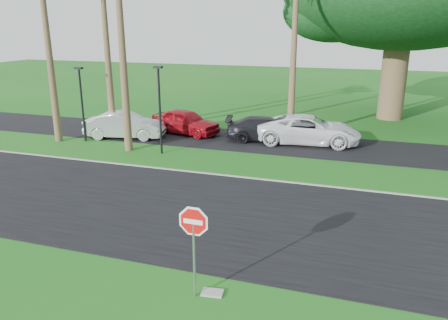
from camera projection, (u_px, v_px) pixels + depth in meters
name	position (u px, v px, depth m)	size (l,w,h in m)	color
ground	(215.00, 240.00, 14.09)	(120.00, 120.00, 0.00)	#165A16
road	(233.00, 215.00, 15.90)	(120.00, 8.00, 0.02)	black
parking_strip	(285.00, 144.00, 25.43)	(120.00, 5.00, 0.02)	black
curb	(259.00, 179.00, 19.57)	(120.00, 0.12, 0.06)	gray
stop_sign_near	(194.00, 233.00, 10.69)	(1.05, 0.07, 2.62)	gray
streetlight_left	(82.00, 99.00, 25.36)	(0.45, 0.25, 4.34)	black
streetlight_right	(160.00, 105.00, 22.78)	(0.45, 0.25, 4.64)	black
car_silver	(125.00, 126.00, 26.47)	(1.66, 4.77, 1.57)	silver
car_red	(185.00, 122.00, 27.53)	(1.83, 4.55, 1.55)	maroon
car_dark	(267.00, 129.00, 25.91)	(1.96, 4.82, 1.40)	black
car_minivan	(309.00, 130.00, 25.26)	(2.71, 5.88, 1.63)	white
utility_slab	(212.00, 293.00, 11.30)	(0.55, 0.35, 0.06)	gray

